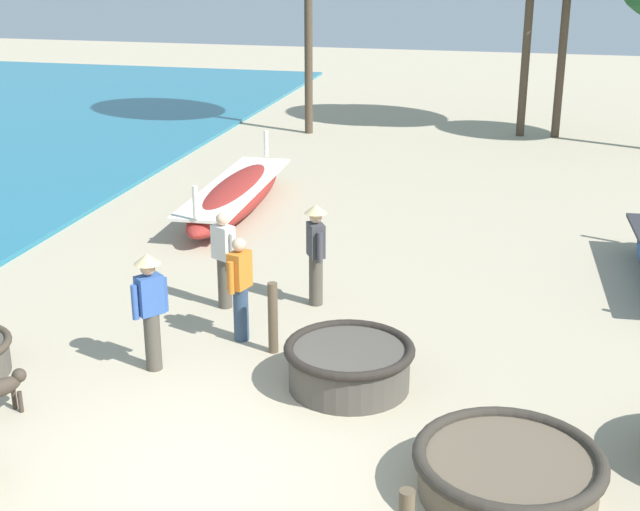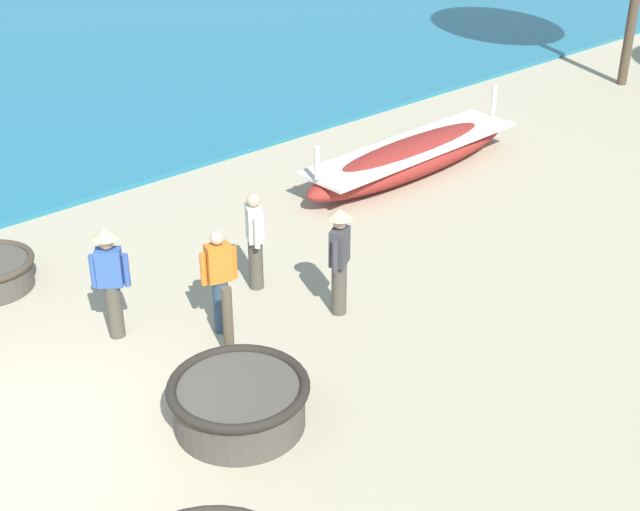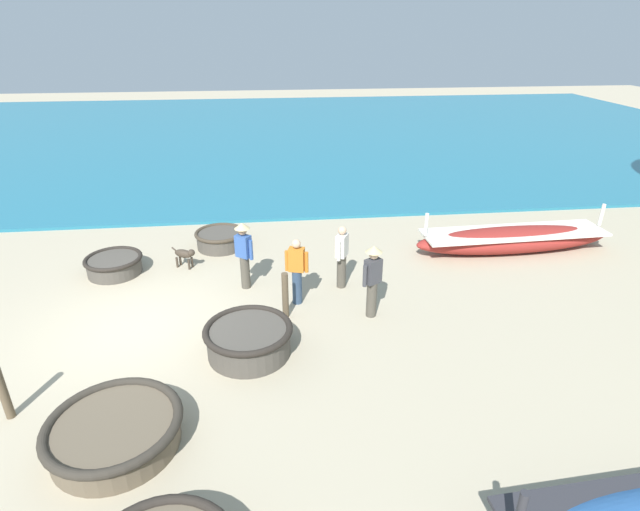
{
  "view_description": "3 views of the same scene",
  "coord_description": "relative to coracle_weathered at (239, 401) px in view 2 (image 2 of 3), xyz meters",
  "views": [
    {
      "loc": [
        3.27,
        -7.88,
        5.55
      ],
      "look_at": [
        0.25,
        4.58,
        0.98
      ],
      "focal_mm": 50.0,
      "sensor_mm": 36.0,
      "label": 1
    },
    {
      "loc": [
        8.23,
        -2.57,
        6.86
      ],
      "look_at": [
        0.06,
        4.62,
        1.06
      ],
      "focal_mm": 50.0,
      "sensor_mm": 36.0,
      "label": 2
    },
    {
      "loc": [
        9.23,
        2.83,
        5.83
      ],
      "look_at": [
        -0.92,
        3.96,
        1.04
      ],
      "focal_mm": 28.0,
      "sensor_mm": 36.0,
      "label": 3
    }
  ],
  "objects": [
    {
      "name": "mooring_post_inland",
      "position": [
        -1.26,
        0.77,
        0.19
      ],
      "size": [
        0.14,
        0.14,
        1.05
      ],
      "primitive_type": "cylinder",
      "color": "brown",
      "rests_on": "ground"
    },
    {
      "name": "fisherman_standing_left",
      "position": [
        -2.47,
        2.17,
        0.5
      ],
      "size": [
        0.48,
        0.35,
        1.57
      ],
      "color": "#4C473D",
      "rests_on": "ground"
    },
    {
      "name": "fisherman_hauling",
      "position": [
        -1.09,
        2.62,
        0.63
      ],
      "size": [
        0.36,
        0.47,
        1.67
      ],
      "color": "#4C473D",
      "rests_on": "ground"
    },
    {
      "name": "fisherman_with_hat",
      "position": [
        -2.69,
        -0.12,
        0.63
      ],
      "size": [
        0.38,
        0.44,
        1.67
      ],
      "color": "#4C473D",
      "rests_on": "ground"
    },
    {
      "name": "long_boat_green_hull",
      "position": [
        -3.99,
        7.21,
        0.03
      ],
      "size": [
        1.36,
        5.59,
        1.25
      ],
      "color": "maroon",
      "rests_on": "ground"
    },
    {
      "name": "coracle_weathered",
      "position": [
        0.0,
        0.0,
        0.0
      ],
      "size": [
        1.71,
        1.71,
        0.61
      ],
      "color": "#4C473F",
      "rests_on": "ground"
    },
    {
      "name": "ground_plane",
      "position": [
        -1.18,
        -2.35,
        -0.33
      ],
      "size": [
        80.0,
        80.0,
        0.0
      ],
      "primitive_type": "plane",
      "color": "tan"
    },
    {
      "name": "fisherman_standing_right",
      "position": [
        -1.83,
        1.06,
        0.5
      ],
      "size": [
        0.3,
        0.51,
        1.57
      ],
      "color": "#2D425B",
      "rests_on": "ground"
    }
  ]
}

